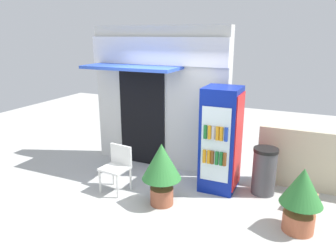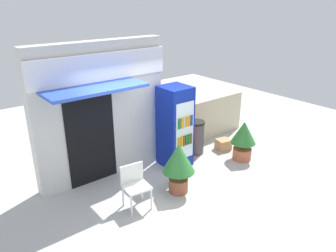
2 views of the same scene
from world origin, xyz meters
name	(u,v)px [view 2 (image 2 of 2)]	position (x,y,z in m)	size (l,w,h in m)	color
ground	(171,194)	(0.00, 0.00, 0.00)	(16.00, 16.00, 0.00)	#B2B2AD
storefront_building	(101,110)	(-0.63, 1.60, 1.54)	(2.99, 1.10, 2.97)	silver
drink_cooler	(175,127)	(0.92, 0.99, 0.96)	(0.65, 0.73, 1.92)	navy
plastic_chair	(135,183)	(-0.78, 0.15, 0.50)	(0.52, 0.48, 0.85)	silver
potted_plant_near_shop	(179,162)	(0.19, 0.01, 0.69)	(0.67, 0.67, 1.09)	#995138
potted_plant_curbside	(243,137)	(2.37, 0.13, 0.59)	(0.61, 0.61, 1.00)	#AD5B3D
trash_bin	(196,137)	(1.71, 1.12, 0.44)	(0.44, 0.44, 0.87)	#47474C
stone_boundary_wall	(209,118)	(2.74, 1.66, 0.57)	(2.44, 0.24, 1.14)	beige
cardboard_box	(223,144)	(2.43, 0.80, 0.14)	(0.35, 0.31, 0.28)	tan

